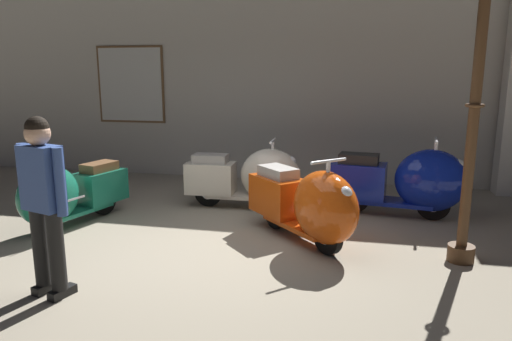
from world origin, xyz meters
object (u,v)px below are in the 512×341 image
scooter_0 (66,194)px  scooter_2 (309,205)px  scooter_1 (252,177)px  scooter_3 (408,182)px  lamppost (474,115)px  visitor_0 (43,195)px

scooter_0 → scooter_2: size_ratio=1.04×
scooter_0 → scooter_1: scooter_1 is taller
scooter_2 → scooter_3: size_ratio=0.86×
lamppost → scooter_1: bearing=150.6°
scooter_0 → lamppost: bearing=104.2°
scooter_1 → lamppost: size_ratio=0.55×
scooter_2 → visitor_0: visitor_0 is taller
scooter_1 → lamppost: (2.65, -1.49, 1.11)m
scooter_2 → visitor_0: 2.85m
scooter_0 → scooter_1: bearing=137.7°
scooter_0 → scooter_1: size_ratio=0.98×
scooter_0 → scooter_2: scooter_2 is taller
scooter_0 → scooter_2: (3.17, 0.02, 0.04)m
scooter_2 → lamppost: (1.66, -0.16, 1.09)m
scooter_1 → scooter_3: bearing=-1.1°
scooter_1 → scooter_3: scooter_3 is taller
lamppost → visitor_0: bearing=-157.1°
scooter_2 → scooter_3: bearing=94.2°
lamppost → scooter_3: bearing=105.9°
visitor_0 → lamppost: bearing=-50.5°
scooter_3 → lamppost: size_ratio=0.60×
scooter_1 → scooter_2: bearing=-55.4°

